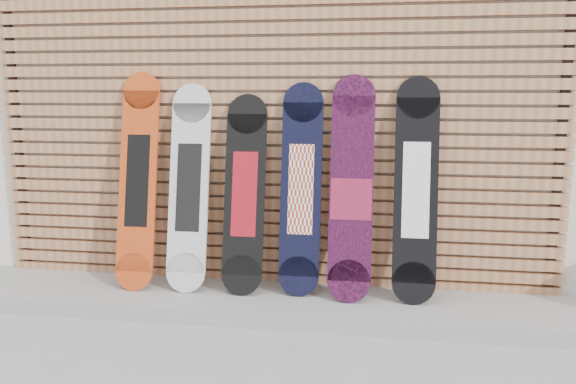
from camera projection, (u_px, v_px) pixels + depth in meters
name	position (u px, v px, depth m)	size (l,w,h in m)	color
ground	(265.00, 354.00, 3.35)	(80.00, 80.00, 0.00)	gray
building	(366.00, 68.00, 6.36)	(12.00, 5.00, 3.60)	silver
concrete_step	(262.00, 301.00, 4.02)	(4.60, 0.70, 0.12)	gray
slat_wall	(269.00, 138.00, 4.10)	(4.26, 0.08, 2.29)	#A56A44
snowboard_0	(138.00, 181.00, 4.09)	(0.28, 0.37, 1.57)	#C74215
snowboard_1	(189.00, 188.00, 4.05)	(0.29, 0.35, 1.48)	silver
snowboard_2	(245.00, 194.00, 4.00)	(0.29, 0.34, 1.41)	black
snowboard_3	(301.00, 189.00, 3.95)	(0.29, 0.30, 1.49)	black
snowboard_4	(351.00, 190.00, 3.86)	(0.30, 0.37, 1.54)	black
snowboard_5	(416.00, 190.00, 3.81)	(0.29, 0.34, 1.53)	black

